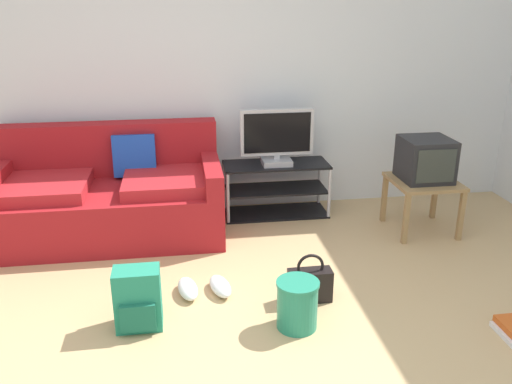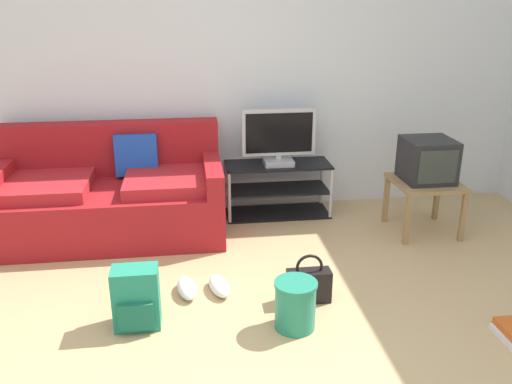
# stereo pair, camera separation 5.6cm
# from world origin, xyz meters

# --- Properties ---
(ground_plane) EXTENTS (9.00, 9.80, 0.02)m
(ground_plane) POSITION_xyz_m (0.00, 0.00, -0.01)
(ground_plane) COLOR tan
(wall_back) EXTENTS (9.00, 0.10, 2.70)m
(wall_back) POSITION_xyz_m (0.00, 2.45, 1.35)
(wall_back) COLOR silver
(wall_back) RESTS_ON ground_plane
(couch) EXTENTS (1.87, 0.94, 0.89)m
(couch) POSITION_xyz_m (-0.82, 1.93, 0.33)
(couch) COLOR maroon
(couch) RESTS_ON ground_plane
(tv_stand) EXTENTS (0.95, 0.39, 0.49)m
(tv_stand) POSITION_xyz_m (0.65, 2.14, 0.25)
(tv_stand) COLOR black
(tv_stand) RESTS_ON ground_plane
(flat_tv) EXTENTS (0.66, 0.22, 0.50)m
(flat_tv) POSITION_xyz_m (0.65, 2.12, 0.74)
(flat_tv) COLOR #B2B2B7
(flat_tv) RESTS_ON tv_stand
(side_table) EXTENTS (0.54, 0.54, 0.46)m
(side_table) POSITION_xyz_m (1.82, 1.59, 0.39)
(side_table) COLOR #9E7A4C
(side_table) RESTS_ON ground_plane
(crt_tv) EXTENTS (0.39, 0.40, 0.36)m
(crt_tv) POSITION_xyz_m (1.82, 1.61, 0.64)
(crt_tv) COLOR #232326
(crt_tv) RESTS_ON side_table
(backpack) EXTENTS (0.28, 0.25, 0.39)m
(backpack) POSITION_xyz_m (-0.51, 0.47, 0.19)
(backpack) COLOR #238466
(backpack) RESTS_ON ground_plane
(handbag) EXTENTS (0.29, 0.12, 0.34)m
(handbag) POSITION_xyz_m (0.60, 0.61, 0.12)
(handbag) COLOR black
(handbag) RESTS_ON ground_plane
(cleaning_bucket) EXTENTS (0.26, 0.26, 0.31)m
(cleaning_bucket) POSITION_xyz_m (0.45, 0.33, 0.17)
(cleaning_bucket) COLOR #238466
(cleaning_bucket) RESTS_ON ground_plane
(sneakers_pair) EXTENTS (0.40, 0.31, 0.09)m
(sneakers_pair) POSITION_xyz_m (-0.09, 0.80, 0.04)
(sneakers_pair) COLOR white
(sneakers_pair) RESTS_ON ground_plane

